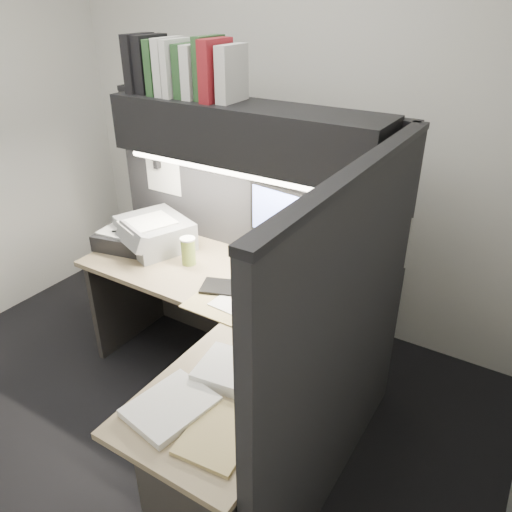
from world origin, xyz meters
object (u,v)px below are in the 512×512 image
at_px(desk, 213,396).
at_px(keyboard, 245,290).
at_px(printer, 155,233).
at_px(overhead_shelf, 244,133).
at_px(telephone, 348,290).
at_px(coffee_cup, 188,252).
at_px(notebook_stack, 126,239).
at_px(monitor, 283,237).

relative_size(desk, keyboard, 3.62).
bearing_deg(printer, overhead_shelf, 31.21).
xyz_separation_m(overhead_shelf, telephone, (0.66, -0.03, -0.73)).
distance_m(coffee_cup, notebook_stack, 0.48).
relative_size(overhead_shelf, monitor, 3.18).
height_order(monitor, coffee_cup, monitor).
bearing_deg(keyboard, printer, 146.92).
height_order(desk, coffee_cup, coffee_cup).
distance_m(monitor, printer, 0.84).
bearing_deg(printer, notebook_stack, -122.73).
bearing_deg(desk, coffee_cup, 135.38).
xyz_separation_m(monitor, notebook_stack, (-0.97, -0.28, -0.14)).
bearing_deg(desk, notebook_stack, 152.83).
xyz_separation_m(keyboard, notebook_stack, (-0.93, 0.06, 0.04)).
distance_m(desk, monitor, 0.95).
relative_size(desk, notebook_stack, 5.11).
height_order(monitor, notebook_stack, monitor).
xyz_separation_m(keyboard, coffee_cup, (-0.45, 0.09, 0.07)).
bearing_deg(coffee_cup, overhead_shelf, 33.25).
height_order(telephone, notebook_stack, notebook_stack).
distance_m(overhead_shelf, keyboard, 0.82).
bearing_deg(overhead_shelf, notebook_stack, -164.43).
relative_size(overhead_shelf, coffee_cup, 9.89).
distance_m(overhead_shelf, coffee_cup, 0.77).
bearing_deg(monitor, telephone, -4.11).
relative_size(keyboard, coffee_cup, 3.00).
distance_m(monitor, telephone, 0.48).
bearing_deg(telephone, notebook_stack, -137.87).
xyz_separation_m(desk, overhead_shelf, (-0.30, 0.75, 1.06)).
height_order(monitor, telephone, monitor).
height_order(desk, printer, printer).
distance_m(monitor, notebook_stack, 1.02).
distance_m(overhead_shelf, printer, 0.92).
xyz_separation_m(keyboard, printer, (-0.78, 0.17, 0.07)).
distance_m(printer, notebook_stack, 0.19).
bearing_deg(coffee_cup, printer, 166.43).
height_order(monitor, printer, monitor).
height_order(overhead_shelf, monitor, overhead_shelf).
bearing_deg(telephone, keyboard, -118.95).
bearing_deg(desk, printer, 144.36).
relative_size(desk, printer, 3.94).
bearing_deg(overhead_shelf, telephone, -2.78).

